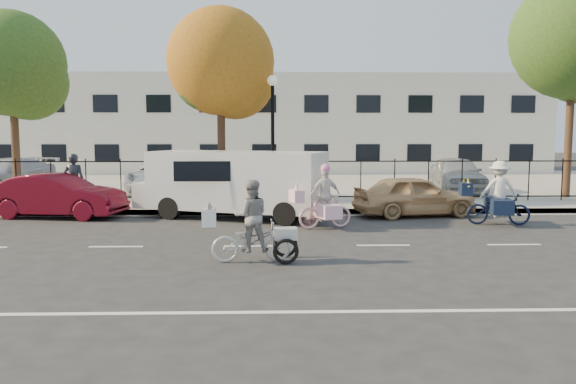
{
  "coord_description": "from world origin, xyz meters",
  "views": [
    {
      "loc": [
        0.51,
        -12.42,
        2.53
      ],
      "look_at": [
        0.87,
        1.2,
        1.1
      ],
      "focal_mm": 35.0,
      "sensor_mm": 36.0,
      "label": 1
    }
  ],
  "objects_px": {
    "unicorn_bike": "(324,205)",
    "lot_car_c": "(210,175)",
    "lot_car_d": "(456,174)",
    "zebra_trike": "(251,230)",
    "bull_bike": "(498,199)",
    "lamppost": "(273,116)",
    "lot_car_b": "(162,176)",
    "lot_car_a": "(6,175)",
    "gold_sedan": "(415,196)",
    "red_sedan": "(58,196)",
    "pedestrian": "(74,181)",
    "white_van": "(233,182)"
  },
  "relations": [
    {
      "from": "pedestrian",
      "to": "lot_car_d",
      "type": "relative_size",
      "value": 0.41
    },
    {
      "from": "pedestrian",
      "to": "lot_car_b",
      "type": "bearing_deg",
      "value": -113.29
    },
    {
      "from": "lot_car_d",
      "to": "bull_bike",
      "type": "bearing_deg",
      "value": -95.15
    },
    {
      "from": "lot_car_c",
      "to": "gold_sedan",
      "type": "bearing_deg",
      "value": -66.54
    },
    {
      "from": "bull_bike",
      "to": "white_van",
      "type": "height_order",
      "value": "white_van"
    },
    {
      "from": "lot_car_a",
      "to": "zebra_trike",
      "type": "bearing_deg",
      "value": -31.14
    },
    {
      "from": "lot_car_b",
      "to": "lot_car_c",
      "type": "relative_size",
      "value": 1.32
    },
    {
      "from": "zebra_trike",
      "to": "lot_car_c",
      "type": "distance_m",
      "value": 13.19
    },
    {
      "from": "gold_sedan",
      "to": "lot_car_d",
      "type": "height_order",
      "value": "lot_car_d"
    },
    {
      "from": "white_van",
      "to": "lot_car_a",
      "type": "relative_size",
      "value": 1.3
    },
    {
      "from": "unicorn_bike",
      "to": "lot_car_d",
      "type": "bearing_deg",
      "value": -55.83
    },
    {
      "from": "bull_bike",
      "to": "lamppost",
      "type": "bearing_deg",
      "value": 66.57
    },
    {
      "from": "lot_car_b",
      "to": "lot_car_c",
      "type": "bearing_deg",
      "value": 37.21
    },
    {
      "from": "white_van",
      "to": "pedestrian",
      "type": "xyz_separation_m",
      "value": [
        -5.11,
        1.17,
        -0.08
      ]
    },
    {
      "from": "white_van",
      "to": "lot_car_a",
      "type": "height_order",
      "value": "white_van"
    },
    {
      "from": "lot_car_b",
      "to": "lot_car_c",
      "type": "xyz_separation_m",
      "value": [
        1.74,
        1.38,
        -0.07
      ]
    },
    {
      "from": "lamppost",
      "to": "lot_car_b",
      "type": "xyz_separation_m",
      "value": [
        -4.43,
        3.31,
        -2.28
      ]
    },
    {
      "from": "lamppost",
      "to": "zebra_trike",
      "type": "bearing_deg",
      "value": -92.87
    },
    {
      "from": "lamppost",
      "to": "lot_car_a",
      "type": "relative_size",
      "value": 0.93
    },
    {
      "from": "bull_bike",
      "to": "gold_sedan",
      "type": "xyz_separation_m",
      "value": [
        -1.89,
        1.68,
        -0.08
      ]
    },
    {
      "from": "zebra_trike",
      "to": "gold_sedan",
      "type": "relative_size",
      "value": 0.52
    },
    {
      "from": "pedestrian",
      "to": "lot_car_d",
      "type": "distance_m",
      "value": 14.49
    },
    {
      "from": "lamppost",
      "to": "gold_sedan",
      "type": "height_order",
      "value": "lamppost"
    },
    {
      "from": "zebra_trike",
      "to": "bull_bike",
      "type": "distance_m",
      "value": 7.93
    },
    {
      "from": "lot_car_c",
      "to": "lot_car_d",
      "type": "xyz_separation_m",
      "value": [
        10.14,
        -1.42,
        0.12
      ]
    },
    {
      "from": "bull_bike",
      "to": "red_sedan",
      "type": "xyz_separation_m",
      "value": [
        -12.69,
        1.68,
        -0.05
      ]
    },
    {
      "from": "bull_bike",
      "to": "lot_car_c",
      "type": "relative_size",
      "value": 0.53
    },
    {
      "from": "gold_sedan",
      "to": "lot_car_d",
      "type": "distance_m",
      "value": 6.38
    },
    {
      "from": "zebra_trike",
      "to": "unicorn_bike",
      "type": "bearing_deg",
      "value": -30.28
    },
    {
      "from": "white_van",
      "to": "unicorn_bike",
      "type": "bearing_deg",
      "value": -16.82
    },
    {
      "from": "unicorn_bike",
      "to": "lot_car_c",
      "type": "height_order",
      "value": "unicorn_bike"
    },
    {
      "from": "lamppost",
      "to": "pedestrian",
      "type": "xyz_separation_m",
      "value": [
        -6.28,
        -1.4,
        -2.09
      ]
    },
    {
      "from": "bull_bike",
      "to": "lot_car_c",
      "type": "bearing_deg",
      "value": 54.97
    },
    {
      "from": "zebra_trike",
      "to": "lot_car_a",
      "type": "relative_size",
      "value": 0.41
    },
    {
      "from": "lot_car_d",
      "to": "gold_sedan",
      "type": "bearing_deg",
      "value": -114.79
    },
    {
      "from": "lamppost",
      "to": "lot_car_c",
      "type": "distance_m",
      "value": 5.89
    },
    {
      "from": "bull_bike",
      "to": "lot_car_d",
      "type": "bearing_deg",
      "value": -0.42
    },
    {
      "from": "gold_sedan",
      "to": "lot_car_a",
      "type": "distance_m",
      "value": 16.61
    },
    {
      "from": "pedestrian",
      "to": "lamppost",
      "type": "bearing_deg",
      "value": -169.36
    },
    {
      "from": "unicorn_bike",
      "to": "red_sedan",
      "type": "xyz_separation_m",
      "value": [
        -7.83,
        2.15,
        0.02
      ]
    },
    {
      "from": "gold_sedan",
      "to": "lot_car_a",
      "type": "height_order",
      "value": "lot_car_a"
    },
    {
      "from": "white_van",
      "to": "lot_car_a",
      "type": "distance_m",
      "value": 11.87
    },
    {
      "from": "red_sedan",
      "to": "unicorn_bike",
      "type": "bearing_deg",
      "value": -95.71
    },
    {
      "from": "lot_car_b",
      "to": "red_sedan",
      "type": "bearing_deg",
      "value": -110.98
    },
    {
      "from": "red_sedan",
      "to": "lot_car_b",
      "type": "height_order",
      "value": "lot_car_b"
    },
    {
      "from": "red_sedan",
      "to": "gold_sedan",
      "type": "xyz_separation_m",
      "value": [
        10.8,
        0.0,
        -0.03
      ]
    },
    {
      "from": "white_van",
      "to": "lot_car_c",
      "type": "height_order",
      "value": "white_van"
    },
    {
      "from": "bull_bike",
      "to": "unicorn_bike",
      "type": "bearing_deg",
      "value": 104.7
    },
    {
      "from": "white_van",
      "to": "gold_sedan",
      "type": "height_order",
      "value": "white_van"
    },
    {
      "from": "lot_car_c",
      "to": "lot_car_d",
      "type": "bearing_deg",
      "value": -29.69
    }
  ]
}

